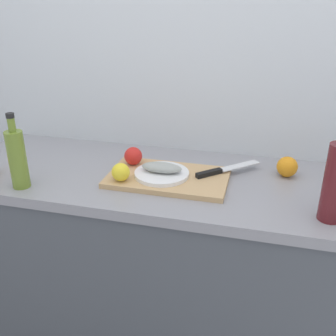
{
  "coord_description": "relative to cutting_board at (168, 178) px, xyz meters",
  "views": [
    {
      "loc": [
        0.21,
        -1.32,
        1.55
      ],
      "look_at": [
        -0.12,
        -0.03,
        0.95
      ],
      "focal_mm": 41.45,
      "sensor_mm": 36.0,
      "label": 1
    }
  ],
  "objects": [
    {
      "name": "olive_oil_bottle",
      "position": [
        -0.51,
        -0.19,
        0.1
      ],
      "size": [
        0.06,
        0.06,
        0.28
      ],
      "color": "olive",
      "rests_on": "kitchen_counter"
    },
    {
      "name": "wine_bottle",
      "position": [
        0.56,
        -0.15,
        0.12
      ],
      "size": [
        0.07,
        0.07,
        0.34
      ],
      "color": "#59191E",
      "rests_on": "kitchen_counter"
    },
    {
      "name": "kitchen_counter",
      "position": [
        0.12,
        0.03,
        -0.46
      ],
      "size": [
        2.0,
        0.6,
        0.9
      ],
      "color": "#4C5159",
      "rests_on": "ground_plane"
    },
    {
      "name": "back_wall",
      "position": [
        0.12,
        0.36,
        0.34
      ],
      "size": [
        3.2,
        0.05,
        2.5
      ],
      "primitive_type": "cube",
      "color": "silver",
      "rests_on": "ground_plane"
    },
    {
      "name": "white_plate",
      "position": [
        -0.02,
        -0.01,
        0.02
      ],
      "size": [
        0.21,
        0.21,
        0.01
      ],
      "primitive_type": "cylinder",
      "color": "white",
      "rests_on": "cutting_board"
    },
    {
      "name": "cutting_board",
      "position": [
        0.0,
        0.0,
        0.0
      ],
      "size": [
        0.45,
        0.27,
        0.02
      ],
      "primitive_type": "cube",
      "color": "tan",
      "rests_on": "kitchen_counter"
    },
    {
      "name": "lemon_0",
      "position": [
        -0.16,
        -0.09,
        0.04
      ],
      "size": [
        0.07,
        0.07,
        0.07
      ],
      "primitive_type": "sphere",
      "color": "yellow",
      "rests_on": "cutting_board"
    },
    {
      "name": "tomato_0",
      "position": [
        -0.16,
        0.07,
        0.05
      ],
      "size": [
        0.07,
        0.07,
        0.07
      ],
      "primitive_type": "sphere",
      "color": "red",
      "rests_on": "cutting_board"
    },
    {
      "name": "fish_fillet",
      "position": [
        -0.02,
        -0.01,
        0.04
      ],
      "size": [
        0.16,
        0.07,
        0.04
      ],
      "primitive_type": "ellipsoid",
      "color": "#999E99",
      "rests_on": "white_plate"
    },
    {
      "name": "orange_1",
      "position": [
        0.44,
        0.15,
        0.03
      ],
      "size": [
        0.08,
        0.08,
        0.08
      ],
      "primitive_type": "sphere",
      "color": "orange",
      "rests_on": "kitchen_counter"
    },
    {
      "name": "chef_knife",
      "position": [
        0.19,
        0.07,
        0.02
      ],
      "size": [
        0.23,
        0.22,
        0.02
      ],
      "rotation": [
        0.0,
        0.0,
        0.75
      ],
      "color": "silver",
      "rests_on": "cutting_board"
    }
  ]
}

